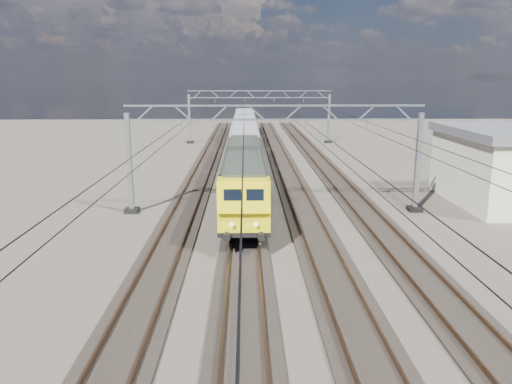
{
  "coord_description": "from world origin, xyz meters",
  "views": [
    {
      "loc": [
        -1.91,
        -28.32,
        8.81
      ],
      "look_at": [
        -1.31,
        -0.48,
        2.4
      ],
      "focal_mm": 35.0,
      "sensor_mm": 36.0,
      "label": 1
    }
  ],
  "objects_px": {
    "hopper_wagon_third": "(245,120)",
    "catenary_gantry_mid": "(275,154)",
    "hopper_wagon_lead": "(245,143)",
    "locomotive": "(244,174)",
    "catenary_gantry_far": "(259,114)",
    "hopper_wagon_mid": "(245,129)"
  },
  "relations": [
    {
      "from": "catenary_gantry_mid",
      "to": "hopper_wagon_mid",
      "type": "xyz_separation_m",
      "value": [
        -2.0,
        33.32,
        -1.67
      ]
    },
    {
      "from": "hopper_wagon_third",
      "to": "catenary_gantry_far",
      "type": "bearing_deg",
      "value": -80.15
    },
    {
      "from": "catenary_gantry_far",
      "to": "hopper_wagon_mid",
      "type": "bearing_deg",
      "value": -126.7
    },
    {
      "from": "catenary_gantry_far",
      "to": "hopper_wagon_lead",
      "type": "xyz_separation_m",
      "value": [
        -2.0,
        -16.88,
        -1.67
      ]
    },
    {
      "from": "catenary_gantry_mid",
      "to": "locomotive",
      "type": "relative_size",
      "value": 0.94
    },
    {
      "from": "hopper_wagon_lead",
      "to": "hopper_wagon_third",
      "type": "xyz_separation_m",
      "value": [
        0.0,
        28.4,
        0.0
      ]
    },
    {
      "from": "hopper_wagon_lead",
      "to": "hopper_wagon_mid",
      "type": "bearing_deg",
      "value": 90.0
    },
    {
      "from": "locomotive",
      "to": "hopper_wagon_third",
      "type": "height_order",
      "value": "locomotive"
    },
    {
      "from": "locomotive",
      "to": "hopper_wagon_third",
      "type": "xyz_separation_m",
      "value": [
        -0.0,
        46.1,
        -0.09
      ]
    },
    {
      "from": "hopper_wagon_lead",
      "to": "locomotive",
      "type": "bearing_deg",
      "value": -90.0
    },
    {
      "from": "hopper_wagon_lead",
      "to": "catenary_gantry_mid",
      "type": "bearing_deg",
      "value": -84.03
    },
    {
      "from": "hopper_wagon_third",
      "to": "catenary_gantry_mid",
      "type": "bearing_deg",
      "value": -87.59
    },
    {
      "from": "hopper_wagon_lead",
      "to": "catenary_gantry_far",
      "type": "bearing_deg",
      "value": 83.24
    },
    {
      "from": "hopper_wagon_mid",
      "to": "hopper_wagon_third",
      "type": "bearing_deg",
      "value": 90.0
    },
    {
      "from": "hopper_wagon_mid",
      "to": "hopper_wagon_third",
      "type": "relative_size",
      "value": 1.0
    },
    {
      "from": "locomotive",
      "to": "catenary_gantry_far",
      "type": "bearing_deg",
      "value": 86.69
    },
    {
      "from": "catenary_gantry_mid",
      "to": "hopper_wagon_lead",
      "type": "xyz_separation_m",
      "value": [
        -2.0,
        19.12,
        -1.67
      ]
    },
    {
      "from": "catenary_gantry_mid",
      "to": "hopper_wagon_mid",
      "type": "relative_size",
      "value": 1.53
    },
    {
      "from": "hopper_wagon_lead",
      "to": "hopper_wagon_third",
      "type": "relative_size",
      "value": 1.0
    },
    {
      "from": "hopper_wagon_mid",
      "to": "hopper_wagon_third",
      "type": "height_order",
      "value": "same"
    },
    {
      "from": "catenary_gantry_mid",
      "to": "hopper_wagon_lead",
      "type": "bearing_deg",
      "value": 95.97
    },
    {
      "from": "catenary_gantry_far",
      "to": "hopper_wagon_third",
      "type": "relative_size",
      "value": 1.53
    }
  ]
}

